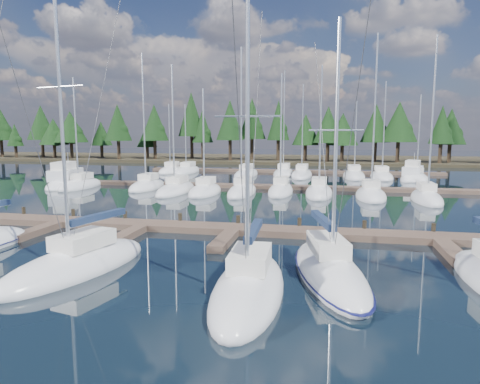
% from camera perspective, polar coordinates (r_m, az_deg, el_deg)
% --- Properties ---
extents(ground, '(260.00, 260.00, 0.00)m').
position_cam_1_polar(ground, '(38.85, 3.05, -1.40)').
color(ground, black).
rests_on(ground, ground).
extents(far_shore, '(220.00, 30.00, 0.60)m').
position_cam_1_polar(far_shore, '(98.27, 8.23, 4.33)').
color(far_shore, '#302A1B').
rests_on(far_shore, ground).
extents(main_dock, '(44.00, 6.13, 0.90)m').
position_cam_1_polar(main_dock, '(26.60, -0.98, -5.28)').
color(main_dock, brown).
rests_on(main_dock, ground).
extents(back_docks, '(50.00, 21.80, 0.40)m').
position_cam_1_polar(back_docks, '(58.10, 5.90, 1.85)').
color(back_docks, brown).
rests_on(back_docks, ground).
extents(front_sailboat_2, '(4.81, 8.97, 14.90)m').
position_cam_1_polar(front_sailboat_2, '(21.20, -20.82, -8.99)').
color(front_sailboat_2, silver).
rests_on(front_sailboat_2, ground).
extents(front_sailboat_3, '(3.01, 8.54, 12.45)m').
position_cam_1_polar(front_sailboat_3, '(17.03, 1.18, -12.67)').
color(front_sailboat_3, silver).
rests_on(front_sailboat_3, ground).
extents(front_sailboat_4, '(4.67, 9.51, 11.57)m').
position_cam_1_polar(front_sailboat_4, '(19.37, 11.81, -10.29)').
color(front_sailboat_4, silver).
rests_on(front_sailboat_4, ground).
extents(back_sailboat_rows, '(47.48, 32.44, 16.14)m').
position_cam_1_polar(back_sailboat_rows, '(53.76, 5.40, 1.44)').
color(back_sailboat_rows, silver).
rests_on(back_sailboat_rows, ground).
extents(motor_yacht_left, '(5.22, 10.04, 4.79)m').
position_cam_1_polar(motor_yacht_left, '(54.69, -22.17, 1.28)').
color(motor_yacht_left, silver).
rests_on(motor_yacht_left, ground).
extents(motor_yacht_right, '(5.32, 9.19, 4.36)m').
position_cam_1_polar(motor_yacht_right, '(61.99, 22.02, 1.96)').
color(motor_yacht_right, silver).
rests_on(motor_yacht_right, ground).
extents(tree_line, '(184.74, 11.60, 14.55)m').
position_cam_1_polar(tree_line, '(88.44, 6.81, 8.56)').
color(tree_line, black).
rests_on(tree_line, far_shore).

